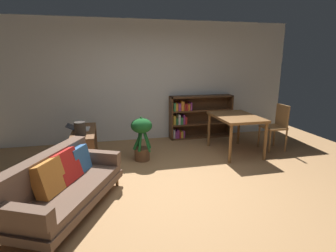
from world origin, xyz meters
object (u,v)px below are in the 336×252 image
(potted_floor_plant, at_px, (142,135))
(bookshelf, at_px, (196,117))
(fabric_couch, at_px, (62,183))
(dining_chair_near, at_px, (277,124))
(dining_table, at_px, (236,120))
(desk_speaker, at_px, (80,129))
(media_console, at_px, (85,146))
(open_laptop, at_px, (79,128))

(potted_floor_plant, relative_size, bookshelf, 0.55)
(fabric_couch, distance_m, dining_chair_near, 4.28)
(fabric_couch, height_order, dining_table, dining_table)
(dining_chair_near, bearing_deg, dining_table, 179.90)
(desk_speaker, bearing_deg, potted_floor_plant, 7.55)
(potted_floor_plant, xyz_separation_m, dining_table, (1.89, -0.01, 0.18))
(potted_floor_plant, xyz_separation_m, dining_chair_near, (2.82, -0.01, 0.04))
(desk_speaker, relative_size, bookshelf, 0.15)
(media_console, relative_size, dining_chair_near, 1.26)
(desk_speaker, bearing_deg, open_laptop, 97.40)
(dining_chair_near, height_order, bookshelf, bookshelf)
(media_console, height_order, open_laptop, open_laptop)
(open_laptop, relative_size, dining_table, 0.36)
(dining_chair_near, bearing_deg, open_laptop, 176.36)
(potted_floor_plant, height_order, dining_chair_near, dining_chair_near)
(media_console, height_order, potted_floor_plant, potted_floor_plant)
(media_console, height_order, desk_speaker, desk_speaker)
(fabric_couch, distance_m, dining_table, 3.44)
(open_laptop, height_order, desk_speaker, desk_speaker)
(fabric_couch, distance_m, media_console, 1.67)
(desk_speaker, bearing_deg, fabric_couch, -95.94)
(desk_speaker, distance_m, potted_floor_plant, 1.09)
(fabric_couch, xyz_separation_m, desk_speaker, (0.14, 1.34, 0.35))
(dining_chair_near, bearing_deg, media_console, 177.23)
(potted_floor_plant, relative_size, dining_chair_near, 0.89)
(open_laptop, xyz_separation_m, bookshelf, (2.60, 1.00, -0.12))
(fabric_couch, bearing_deg, open_laptop, 87.01)
(media_console, relative_size, potted_floor_plant, 1.42)
(desk_speaker, xyz_separation_m, bookshelf, (2.55, 1.39, -0.20))
(media_console, bearing_deg, desk_speaker, -95.08)
(dining_table, bearing_deg, media_console, 176.39)
(bookshelf, bearing_deg, fabric_couch, -134.62)
(dining_table, bearing_deg, desk_speaker, -177.41)
(media_console, relative_size, dining_table, 1.05)
(dining_chair_near, bearing_deg, desk_speaker, -178.06)
(media_console, bearing_deg, bookshelf, 22.93)
(open_laptop, bearing_deg, desk_speaker, -82.60)
(open_laptop, distance_m, dining_chair_near, 3.94)
(fabric_couch, relative_size, potted_floor_plant, 2.23)
(desk_speaker, distance_m, dining_table, 2.95)
(media_console, relative_size, open_laptop, 2.92)
(media_console, height_order, bookshelf, bookshelf)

